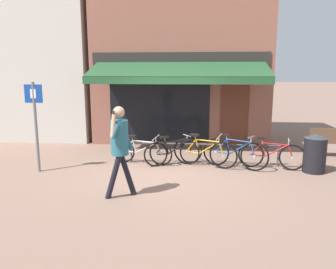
{
  "coord_description": "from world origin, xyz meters",
  "views": [
    {
      "loc": [
        0.83,
        -7.7,
        2.45
      ],
      "look_at": [
        0.13,
        -0.37,
        1.05
      ],
      "focal_mm": 35.0,
      "sensor_mm": 36.0,
      "label": 1
    }
  ],
  "objects": [
    {
      "name": "ground_plane",
      "position": [
        0.0,
        0.0,
        0.0
      ],
      "size": [
        160.0,
        160.0,
        0.0
      ],
      "primitive_type": "plane",
      "color": "#846656"
    },
    {
      "name": "shop_front",
      "position": [
        0.18,
        4.6,
        3.16
      ],
      "size": [
        6.05,
        4.51,
        6.33
      ],
      "color": "#8E5647",
      "rests_on": "ground_plane"
    },
    {
      "name": "neighbour_building",
      "position": [
        -6.34,
        5.12,
        3.23
      ],
      "size": [
        6.6,
        4.0,
        6.46
      ],
      "color": "beige",
      "rests_on": "ground_plane"
    },
    {
      "name": "bike_rack_rail",
      "position": [
        0.97,
        0.94,
        0.48
      ],
      "size": [
        4.04,
        0.04,
        0.57
      ],
      "color": "#47494F",
      "rests_on": "ground_plane"
    },
    {
      "name": "bicycle_silver",
      "position": [
        -0.69,
        0.8,
        0.35
      ],
      "size": [
        1.71,
        0.65,
        0.81
      ],
      "rotation": [
        0.11,
        0.0,
        -0.23
      ],
      "color": "black",
      "rests_on": "ground_plane"
    },
    {
      "name": "bicycle_black",
      "position": [
        0.17,
        0.8,
        0.36
      ],
      "size": [
        1.56,
        0.8,
        0.81
      ],
      "rotation": [
        -0.07,
        0.0,
        0.41
      ],
      "color": "black",
      "rests_on": "ground_plane"
    },
    {
      "name": "bicycle_orange",
      "position": [
        0.99,
        0.67,
        0.39
      ],
      "size": [
        1.71,
        0.79,
        0.91
      ],
      "rotation": [
        0.15,
        0.0,
        -0.32
      ],
      "color": "black",
      "rests_on": "ground_plane"
    },
    {
      "name": "bicycle_blue",
      "position": [
        1.77,
        0.67,
        0.39
      ],
      "size": [
        1.65,
        0.84,
        0.89
      ],
      "rotation": [
        -0.08,
        0.0,
        -0.43
      ],
      "color": "black",
      "rests_on": "ground_plane"
    },
    {
      "name": "bicycle_red",
      "position": [
        2.7,
        0.69,
        0.36
      ],
      "size": [
        1.67,
        0.53,
        0.81
      ],
      "rotation": [
        -0.08,
        0.0,
        -0.21
      ],
      "color": "black",
      "rests_on": "ground_plane"
    },
    {
      "name": "pedestrian_adult",
      "position": [
        -0.7,
        -1.59,
        1.13
      ],
      "size": [
        0.6,
        0.61,
        1.83
      ],
      "rotation": [
        0.0,
        0.0,
        3.25
      ],
      "color": "black",
      "rests_on": "ground_plane"
    },
    {
      "name": "litter_bin",
      "position": [
        3.71,
        0.47,
        0.49
      ],
      "size": [
        0.55,
        0.55,
        0.97
      ],
      "color": "black",
      "rests_on": "ground_plane"
    },
    {
      "name": "parking_sign",
      "position": [
        -3.14,
        -0.13,
        1.37
      ],
      "size": [
        0.44,
        0.07,
        2.23
      ],
      "color": "slate",
      "rests_on": "ground_plane"
    }
  ]
}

